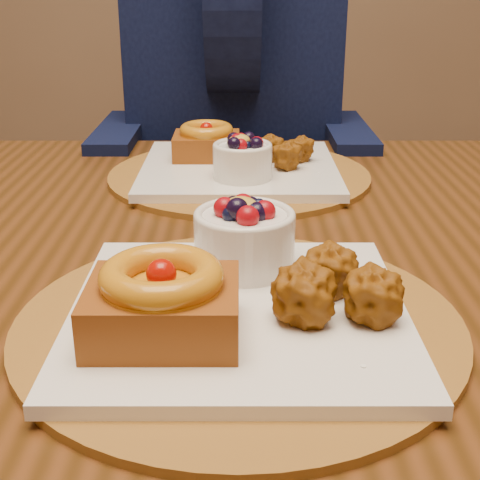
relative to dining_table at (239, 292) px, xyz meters
name	(u,v)px	position (x,y,z in m)	size (l,w,h in m)	color
dining_table	(239,292)	(0.00, 0.00, 0.00)	(1.60, 0.90, 0.76)	#39200A
place_setting_near	(235,295)	(0.00, -0.21, 0.10)	(0.38, 0.38, 0.09)	brown
place_setting_far	(238,165)	(0.00, 0.22, 0.10)	(0.38, 0.38, 0.08)	brown
chair_far	(241,238)	(0.00, 0.62, -0.18)	(0.54, 0.54, 0.90)	black
diner	(234,71)	(-0.01, 0.60, 0.18)	(0.49, 0.48, 0.80)	black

